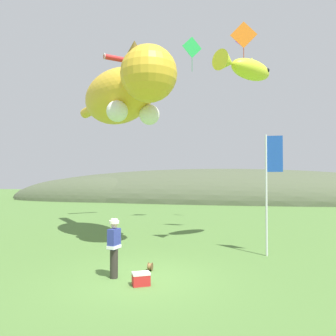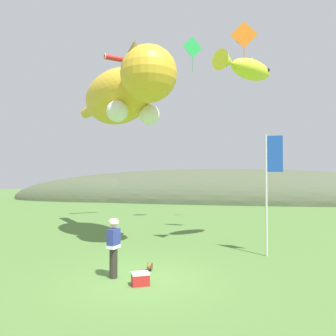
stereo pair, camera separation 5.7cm
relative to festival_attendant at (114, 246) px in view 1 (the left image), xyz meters
name	(u,v)px [view 1 (the left image)]	position (x,y,z in m)	size (l,w,h in m)	color
ground_plane	(139,279)	(0.77, 0.08, -0.95)	(120.00, 120.00, 0.00)	#517A38
distant_hill_ridge	(201,200)	(-1.11, 32.69, -0.95)	(58.65, 15.18, 8.11)	#4C563D
festival_attendant	(114,246)	(0.00, 0.00, 0.00)	(0.34, 0.46, 1.77)	#332D28
kite_spool	(150,267)	(0.86, 0.99, -0.82)	(0.14, 0.26, 0.26)	olive
picnic_cooler	(141,279)	(0.99, -0.46, -0.77)	(0.59, 0.52, 0.36)	red
festival_banner_pole	(270,176)	(4.87, 3.85, 2.11)	(0.66, 0.08, 4.68)	silver
kite_giant_cat	(123,94)	(-1.68, 5.36, 6.02)	(7.48, 7.94, 3.07)	gold
kite_fish_windsock	(246,68)	(4.01, 5.41, 6.91)	(2.77, 3.16, 1.02)	yellow
kite_tube_streamer	(120,59)	(-4.35, 11.89, 10.24)	(2.03, 1.86, 0.44)	red
kite_diamond_orange	(244,35)	(3.96, 7.41, 9.24)	(1.35, 0.17, 2.26)	orange
kite_diamond_violet	(243,40)	(4.01, 12.01, 10.89)	(1.02, 0.35, 1.97)	purple
kite_diamond_green	(192,48)	(0.75, 11.53, 10.48)	(1.17, 0.80, 2.30)	green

